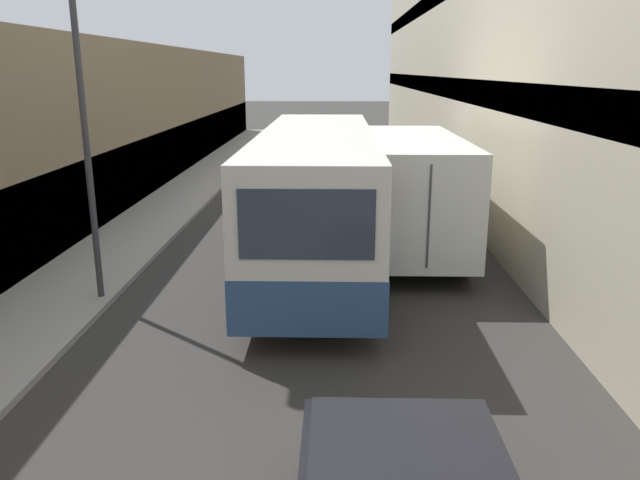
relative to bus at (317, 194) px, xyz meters
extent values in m
plane|color=#33302D|center=(-0.11, 2.01, -1.62)|extent=(150.00, 150.00, 0.00)
cube|color=#9E998E|center=(-5.01, 2.01, -1.56)|extent=(2.25, 60.00, 0.12)
cube|color=#847056|center=(-7.33, 2.01, 1.02)|extent=(2.40, 60.00, 5.28)
cube|color=black|center=(-6.67, 2.01, -0.56)|extent=(1.08, 60.00, 2.11)
cube|color=#333D47|center=(4.81, 2.01, 2.15)|extent=(1.08, 60.00, 0.70)
cube|color=silver|center=(0.00, 0.00, 0.12)|extent=(2.44, 10.49, 2.63)
cube|color=#2D4C7A|center=(0.00, 0.00, -0.75)|extent=(2.47, 10.51, 0.90)
cube|color=#2D3847|center=(0.00, 0.00, 0.51)|extent=(2.48, 9.65, 0.84)
cube|color=#2D3847|center=(0.00, -5.25, 0.58)|extent=(2.00, 0.04, 1.05)
cylinder|color=black|center=(-1.07, 3.26, -1.12)|extent=(0.24, 1.00, 1.00)
cylinder|color=black|center=(1.07, 3.26, -1.12)|extent=(0.24, 1.00, 1.00)
cylinder|color=black|center=(-1.07, -3.25, -1.12)|extent=(0.24, 1.00, 1.00)
cylinder|color=black|center=(1.07, -3.25, -1.12)|extent=(0.24, 1.00, 1.00)
cube|color=silver|center=(2.23, 5.29, -0.26)|extent=(2.21, 2.45, 1.90)
cube|color=silver|center=(2.23, 0.92, 0.00)|extent=(2.30, 6.29, 2.42)
cube|color=#4C4C4C|center=(2.23, -2.23, 0.00)|extent=(0.05, 0.02, 2.05)
cylinder|color=black|center=(1.20, 5.29, -1.14)|extent=(0.22, 0.96, 0.96)
cylinder|color=black|center=(3.27, 5.29, -1.14)|extent=(0.22, 0.96, 0.96)
cylinder|color=black|center=(1.20, -0.81, -1.14)|extent=(0.22, 0.96, 0.96)
cylinder|color=black|center=(3.27, -0.81, -1.14)|extent=(0.22, 0.96, 0.96)
cylinder|color=#38383D|center=(-4.13, -2.72, 2.03)|extent=(0.12, 0.12, 7.05)
camera|label=1|loc=(0.41, -14.02, 2.76)|focal=35.00mm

